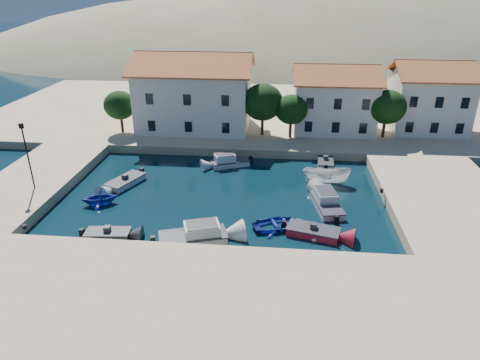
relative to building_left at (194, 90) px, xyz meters
name	(u,v)px	position (x,y,z in m)	size (l,w,h in m)	color
ground	(205,255)	(6.00, -28.00, -5.94)	(400.00, 400.00, 0.00)	black
quay_south	(188,305)	(6.00, -34.00, -5.44)	(52.00, 12.00, 1.00)	tan
quay_east	(446,200)	(26.50, -18.00, -5.44)	(11.00, 20.00, 1.00)	tan
quay_west	(32,183)	(-13.00, -18.00, -5.44)	(8.00, 20.00, 1.00)	tan
quay_north	(260,112)	(8.00, 10.00, -5.44)	(80.00, 36.00, 1.00)	tan
hills	(324,114)	(26.64, 95.62, -29.34)	(254.00, 176.00, 99.00)	gray
building_left	(194,90)	(0.00, 0.00, 0.00)	(14.70, 9.45, 9.70)	silver
building_mid	(334,97)	(18.00, 1.00, -0.71)	(10.50, 8.40, 8.30)	silver
building_right	(429,95)	(30.00, 2.00, -0.46)	(9.45, 8.40, 8.80)	silver
trees	(275,105)	(10.51, -2.54, -1.10)	(37.30, 5.30, 6.45)	#382314
lamppost	(26,150)	(-11.50, -20.00, -1.18)	(0.35, 0.25, 6.22)	black
bollards	(247,218)	(8.80, -24.13, -4.79)	(29.36, 9.56, 0.30)	black
motorboat_grey_sw	(108,235)	(-2.03, -26.33, -5.64)	(3.61, 1.85, 1.25)	#303035
cabin_cruiser_south	(193,236)	(4.77, -26.12, -5.46)	(5.67, 3.73, 1.60)	silver
rowboat_south	(279,227)	(11.42, -23.42, -5.94)	(3.12, 4.36, 0.90)	#1C2C9A
motorboat_red_se	(313,232)	(14.19, -24.30, -5.64)	(4.52, 2.89, 1.25)	maroon
cabin_cruiser_east	(327,203)	(15.67, -19.60, -5.46)	(2.88, 5.22, 1.60)	silver
boat_east	(326,183)	(16.10, -14.28, -5.94)	(1.81, 4.81, 1.86)	silver
motorboat_white_ne	(325,162)	(16.42, -9.27, -5.64)	(1.91, 3.71, 1.25)	silver
rowboat_west	(101,204)	(-4.91, -20.82, -5.94)	(2.75, 3.18, 1.68)	#1C2C9A
motorboat_white_west	(126,182)	(-4.04, -16.43, -5.64)	(3.40, 4.68, 1.25)	silver
cabin_cruiser_north	(230,162)	(5.84, -10.59, -5.46)	(4.53, 3.23, 1.60)	silver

